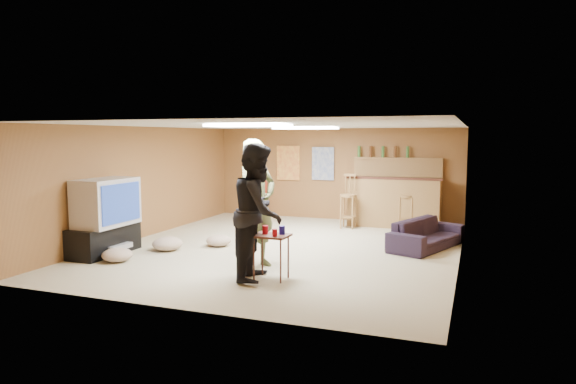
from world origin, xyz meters
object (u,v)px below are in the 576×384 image
(bar_counter, at_px, (394,202))
(tv_body, at_px, (106,202))
(sofa, at_px, (427,234))
(person_olive, at_px, (257,204))
(tray_table, at_px, (271,257))
(person_black, at_px, (258,212))

(bar_counter, bearing_deg, tv_body, -133.00)
(bar_counter, relative_size, sofa, 1.13)
(bar_counter, bearing_deg, person_olive, -108.17)
(person_olive, relative_size, tray_table, 3.08)
(bar_counter, bearing_deg, person_black, -103.06)
(person_olive, distance_m, sofa, 3.35)
(sofa, bearing_deg, person_black, 165.72)
(tv_body, bearing_deg, person_black, -8.91)
(person_black, bearing_deg, bar_counter, -23.05)
(sofa, bearing_deg, tray_table, 168.01)
(sofa, bearing_deg, person_olive, 155.69)
(tv_body, distance_m, bar_counter, 6.09)
(person_olive, xyz_separation_m, person_black, (0.28, -0.58, -0.03))
(sofa, distance_m, tray_table, 3.41)
(person_olive, bearing_deg, person_black, -131.13)
(tv_body, xyz_separation_m, person_olive, (2.73, 0.11, 0.08))
(tv_body, xyz_separation_m, person_black, (3.01, -0.47, 0.06))
(bar_counter, distance_m, person_black, 5.07)
(bar_counter, xyz_separation_m, person_olive, (-1.42, -4.34, 0.43))
(tray_table, bearing_deg, sofa, 56.85)
(person_black, bearing_deg, tv_body, 71.10)
(sofa, bearing_deg, tv_body, 136.59)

